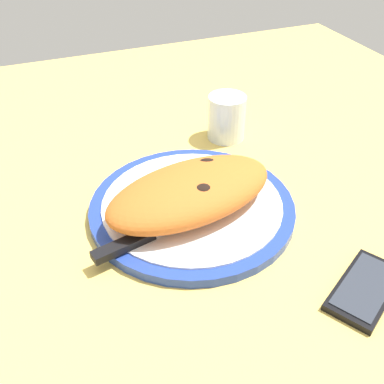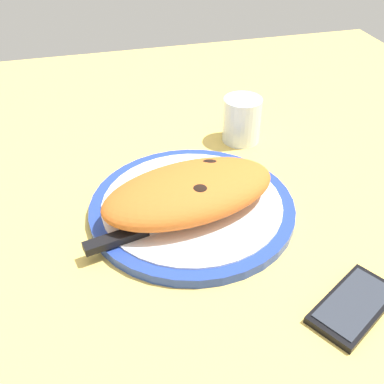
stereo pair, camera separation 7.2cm
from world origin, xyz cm
name	(u,v)px [view 1 (the left image)]	position (x,y,z in cm)	size (l,w,h in cm)	color
ground_plane	(192,218)	(0.00, 0.00, -1.50)	(150.00, 150.00, 3.00)	#DBB756
plate	(192,207)	(0.00, 0.00, 0.91)	(32.60, 32.60, 1.88)	#233D99
calzone	(191,192)	(0.68, 1.18, 4.91)	(29.71, 18.91, 6.03)	#C16023
fork	(184,177)	(-1.20, -6.76, 2.08)	(15.36, 3.72, 0.40)	silver
knife	(144,237)	(9.56, 5.45, 2.37)	(23.03, 6.94, 1.20)	silver
smartphone	(365,289)	(-14.95, 23.96, 0.56)	(14.28, 12.00, 1.16)	black
water_glass	(226,120)	(-15.08, -19.38, 3.81)	(7.36, 7.36, 8.82)	silver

